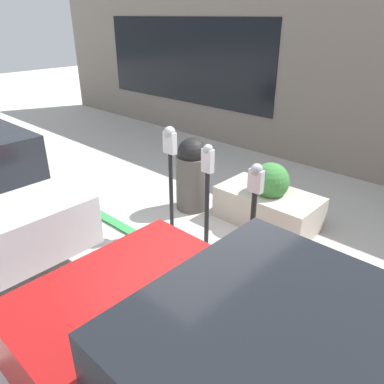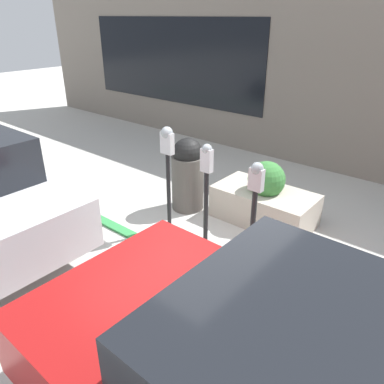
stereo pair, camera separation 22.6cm
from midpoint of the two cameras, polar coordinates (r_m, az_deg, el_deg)
ground_plane at (r=5.23m, az=0.20°, el=-10.19°), size 40.00×40.00×0.00m
curb_strip at (r=5.17m, az=-0.41°, el=-10.39°), size 19.00×0.16×0.04m
building_facade at (r=8.22m, az=22.59°, el=14.68°), size 19.00×0.17×3.53m
parking_meter_nearest at (r=4.66m, az=10.88°, el=-0.85°), size 0.18×0.15×1.46m
parking_meter_second at (r=5.01m, az=3.65°, el=1.81°), size 0.16×0.13×1.54m
parking_meter_middle at (r=5.39m, az=-2.14°, el=5.54°), size 0.20×0.17×1.64m
planter_box at (r=6.04m, az=12.60°, el=-1.52°), size 1.58×0.85×1.02m
trash_bin at (r=6.27m, az=1.05°, el=2.76°), size 0.54×0.54×1.25m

